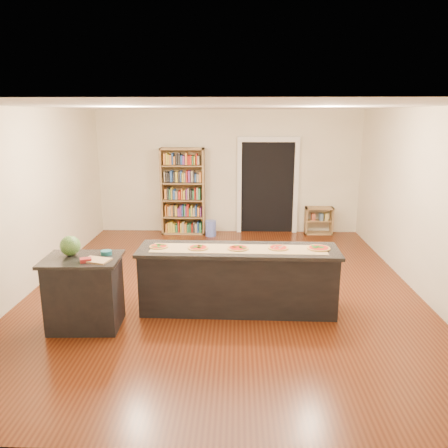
{
  "coord_description": "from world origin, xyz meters",
  "views": [
    {
      "loc": [
        0.21,
        -6.51,
        2.69
      ],
      "look_at": [
        0.0,
        0.2,
        1.0
      ],
      "focal_mm": 35.0,
      "sensor_mm": 36.0,
      "label": 1
    }
  ],
  "objects_px": {
    "waste_bin": "(211,228)",
    "side_counter": "(85,292)",
    "kitchen_island": "(238,279)",
    "bookshelf": "(183,191)",
    "low_shelf": "(319,221)",
    "watermelon": "(70,246)"
  },
  "relations": [
    {
      "from": "bookshelf",
      "to": "waste_bin",
      "type": "distance_m",
      "value": 1.05
    },
    {
      "from": "low_shelf",
      "to": "bookshelf",
      "type": "bearing_deg",
      "value": -179.27
    },
    {
      "from": "waste_bin",
      "to": "watermelon",
      "type": "distance_m",
      "value": 4.68
    },
    {
      "from": "kitchen_island",
      "to": "waste_bin",
      "type": "bearing_deg",
      "value": 100.03
    },
    {
      "from": "bookshelf",
      "to": "watermelon",
      "type": "distance_m",
      "value": 4.63
    },
    {
      "from": "bookshelf",
      "to": "waste_bin",
      "type": "height_order",
      "value": "bookshelf"
    },
    {
      "from": "low_shelf",
      "to": "watermelon",
      "type": "distance_m",
      "value": 6.13
    },
    {
      "from": "waste_bin",
      "to": "kitchen_island",
      "type": "bearing_deg",
      "value": -80.91
    },
    {
      "from": "side_counter",
      "to": "kitchen_island",
      "type": "bearing_deg",
      "value": 13.75
    },
    {
      "from": "bookshelf",
      "to": "watermelon",
      "type": "xyz_separation_m",
      "value": [
        -0.88,
        -4.55,
        0.09
      ]
    },
    {
      "from": "kitchen_island",
      "to": "low_shelf",
      "type": "distance_m",
      "value": 4.51
    },
    {
      "from": "bookshelf",
      "to": "low_shelf",
      "type": "bearing_deg",
      "value": 0.73
    },
    {
      "from": "waste_bin",
      "to": "low_shelf",
      "type": "bearing_deg",
      "value": 5.66
    },
    {
      "from": "low_shelf",
      "to": "waste_bin",
      "type": "distance_m",
      "value": 2.5
    },
    {
      "from": "kitchen_island",
      "to": "side_counter",
      "type": "relative_size",
      "value": 2.89
    },
    {
      "from": "low_shelf",
      "to": "kitchen_island",
      "type": "bearing_deg",
      "value": -114.39
    },
    {
      "from": "low_shelf",
      "to": "watermelon",
      "type": "relative_size",
      "value": 2.45
    },
    {
      "from": "bookshelf",
      "to": "watermelon",
      "type": "relative_size",
      "value": 7.67
    },
    {
      "from": "kitchen_island",
      "to": "low_shelf",
      "type": "xyz_separation_m",
      "value": [
        1.86,
        4.11,
        -0.14
      ]
    },
    {
      "from": "waste_bin",
      "to": "side_counter",
      "type": "bearing_deg",
      "value": -106.93
    },
    {
      "from": "kitchen_island",
      "to": "bookshelf",
      "type": "relative_size",
      "value": 1.4
    },
    {
      "from": "watermelon",
      "to": "low_shelf",
      "type": "bearing_deg",
      "value": 48.93
    }
  ]
}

